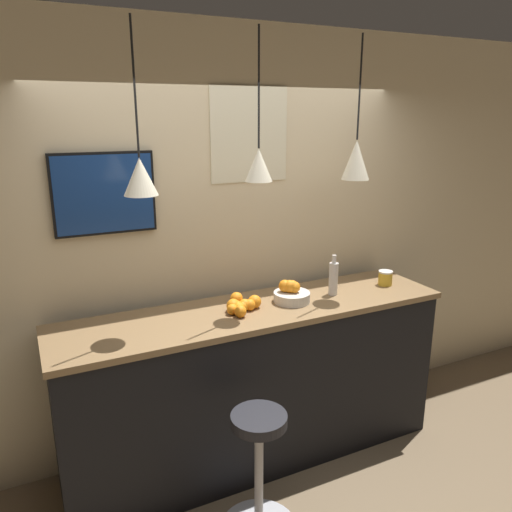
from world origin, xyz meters
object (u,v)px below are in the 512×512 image
Objects in this scene: spread_jar at (385,278)px; juice_bottle at (333,278)px; bar_stool at (259,467)px; mounted_tv at (104,194)px; fruit_bowl at (291,293)px.

juice_bottle is at bearing 180.00° from spread_jar.
spread_jar reaches higher than bar_stool.
bar_stool is 1.82m from mounted_tv.
bar_stool is 1.10m from fruit_bowl.
spread_jar is 0.18× the size of mounted_tv.
fruit_bowl is 0.40× the size of mounted_tv.
fruit_bowl is at bearing 179.86° from spread_jar.
spread_jar is at bearing -0.00° from juice_bottle.
mounted_tv reaches higher than spread_jar.
spread_jar is at bearing -11.14° from mounted_tv.
juice_bottle is at bearing 34.90° from bar_stool.
fruit_bowl is at bearing 179.67° from juice_bottle.
mounted_tv reaches higher than juice_bottle.
fruit_bowl is 1.34m from mounted_tv.
mounted_tv reaches higher than bar_stool.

